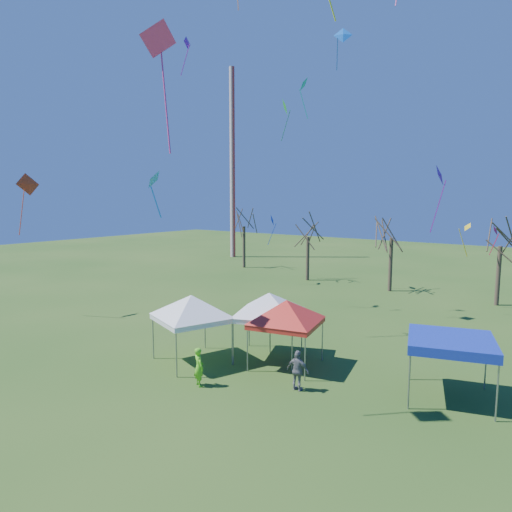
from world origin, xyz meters
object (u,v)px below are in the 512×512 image
(tent_white_mid, at_px, (269,297))
(tent_blue, at_px, (451,343))
(tree_0, at_px, (244,211))
(tent_white_west, at_px, (191,300))
(person_green, at_px, (199,367))
(tree_3, at_px, (502,225))
(tent_red, at_px, (286,305))
(radio_mast, at_px, (232,164))
(tree_1, at_px, (308,221))
(person_grey, at_px, (298,371))
(tree_2, at_px, (392,219))

(tent_white_mid, distance_m, tent_blue, 8.63)
(tree_0, height_order, tent_white_west, tree_0)
(tent_blue, relative_size, person_green, 2.38)
(tree_3, bearing_deg, tent_red, -106.55)
(radio_mast, bearing_deg, tree_1, -28.48)
(radio_mast, xyz_separation_m, tent_white_west, (24.05, -32.26, -9.37))
(radio_mast, distance_m, tent_white_mid, 40.90)
(tent_blue, height_order, person_grey, tent_blue)
(person_green, bearing_deg, tree_3, -83.94)
(tree_2, xyz_separation_m, tent_white_mid, (1.11, -19.87, -3.18))
(tree_3, distance_m, tent_white_west, 24.62)
(tree_2, bearing_deg, person_grey, -78.92)
(tree_3, height_order, person_green, tree_3)
(tree_0, xyz_separation_m, person_grey, (22.87, -25.44, -5.63))
(tree_0, xyz_separation_m, person_green, (19.21, -27.58, -5.64))
(tent_red, distance_m, person_grey, 3.58)
(tent_white_west, bearing_deg, person_green, -39.85)
(tent_white_mid, xyz_separation_m, person_green, (-0.38, -4.71, -2.27))
(tree_0, height_order, tree_2, tree_0)
(tree_0, bearing_deg, radio_mast, 137.23)
(tree_2, relative_size, tent_red, 1.98)
(radio_mast, height_order, tent_white_west, radio_mast)
(tree_1, height_order, tent_white_west, tree_1)
(radio_mast, distance_m, person_green, 44.73)
(tree_3, bearing_deg, person_grey, -100.27)
(tree_0, bearing_deg, tent_blue, -38.59)
(tent_red, distance_m, person_green, 5.06)
(tree_2, height_order, tent_blue, tree_2)
(radio_mast, xyz_separation_m, person_green, (26.36, -34.20, -11.65))
(person_green, bearing_deg, tree_1, -46.21)
(tree_2, relative_size, tent_white_mid, 2.01)
(tree_3, height_order, tent_white_mid, tree_3)
(tree_1, bearing_deg, radio_mast, 151.52)
(tree_2, relative_size, person_green, 4.83)
(radio_mast, distance_m, tent_red, 42.15)
(tree_3, relative_size, tent_red, 1.91)
(person_green, bearing_deg, tree_0, -31.53)
(tent_blue, relative_size, person_grey, 2.34)
(tree_2, xyz_separation_m, person_grey, (4.39, -22.44, -5.43))
(tent_red, relative_size, person_grey, 2.40)
(tree_3, xyz_separation_m, person_green, (-7.67, -24.24, -5.23))
(tent_blue, height_order, person_green, tent_blue)
(tree_0, relative_size, tree_2, 1.03)
(radio_mast, height_order, person_grey, radio_mast)
(tent_white_mid, height_order, tent_red, tent_white_mid)
(tree_2, bearing_deg, tent_white_west, -94.01)
(person_green, bearing_deg, radio_mast, -28.75)
(tree_3, distance_m, tent_blue, 19.55)
(tree_2, xyz_separation_m, tent_blue, (9.70, -19.48, -3.96))
(tent_red, bearing_deg, tree_0, 131.87)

